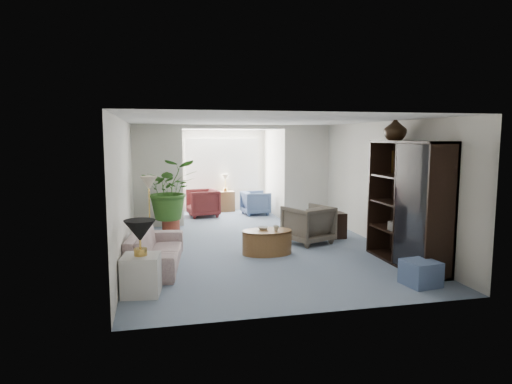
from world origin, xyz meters
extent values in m
plane|color=#8494AF|center=(0.00, 0.00, 0.00)|extent=(6.00, 6.00, 0.00)
plane|color=#8494AF|center=(0.00, 4.10, 0.00)|extent=(2.60, 2.60, 0.00)
cube|color=white|center=(-1.90, 3.00, 1.25)|extent=(1.20, 0.12, 2.50)
cube|color=white|center=(1.90, 3.00, 1.25)|extent=(1.20, 0.12, 2.50)
cube|color=white|center=(0.00, 3.00, 2.45)|extent=(2.60, 0.12, 0.10)
cube|color=white|center=(0.00, 5.18, 1.40)|extent=(2.20, 0.02, 1.50)
cube|color=white|center=(0.00, 5.15, 1.40)|extent=(2.20, 0.02, 1.50)
cube|color=beige|center=(2.46, -0.10, 1.70)|extent=(0.04, 0.50, 0.40)
imported|color=beige|center=(-1.99, -0.47, 0.30)|extent=(1.05, 2.14, 0.60)
cube|color=silver|center=(-2.19, -1.82, 0.28)|extent=(0.57, 0.57, 0.56)
cone|color=black|center=(-2.19, -1.82, 0.91)|extent=(0.44, 0.44, 0.30)
cone|color=beige|center=(-2.10, 1.39, 1.25)|extent=(0.36, 0.36, 0.28)
cylinder|color=brown|center=(0.06, -0.06, 0.23)|extent=(1.21, 1.21, 0.45)
imported|color=white|center=(0.01, 0.04, 0.48)|extent=(0.26, 0.26, 0.05)
imported|color=#BAB8A3|center=(0.21, -0.16, 0.50)|extent=(0.14, 0.14, 0.10)
imported|color=#64594F|center=(1.12, 0.61, 0.39)|extent=(1.11, 1.12, 0.79)
cube|color=black|center=(1.82, 0.91, 0.28)|extent=(0.48, 0.39, 0.55)
cube|color=black|center=(2.23, -1.29, 1.07)|extent=(0.51, 1.92, 2.14)
imported|color=black|center=(2.23, -0.79, 2.35)|extent=(0.40, 0.40, 0.42)
cube|color=slate|center=(1.85, -2.33, 0.19)|extent=(0.52, 0.52, 0.37)
cylinder|color=#9A3F2C|center=(-1.64, 2.20, 0.16)|extent=(0.40, 0.40, 0.32)
imported|color=#336221|center=(-1.64, 2.20, 1.01)|extent=(1.25, 1.08, 1.39)
imported|color=slate|center=(0.80, 4.20, 0.33)|extent=(0.80, 0.78, 0.67)
imported|color=#531C1D|center=(-0.70, 4.20, 0.38)|extent=(0.91, 0.89, 0.76)
cube|color=brown|center=(0.05, 4.95, 0.30)|extent=(0.53, 0.43, 0.60)
cube|color=#342E28|center=(2.18, -1.67, 1.54)|extent=(0.30, 0.26, 0.16)
cube|color=#3B3835|center=(2.18, -1.13, 0.64)|extent=(0.30, 0.26, 0.16)
cube|color=#3F3C3A|center=(2.18, -1.43, 1.09)|extent=(0.30, 0.26, 0.16)
cube|color=black|center=(2.18, -1.71, 0.64)|extent=(0.30, 0.26, 0.16)
camera|label=1|loc=(-1.97, -8.10, 2.20)|focal=31.45mm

